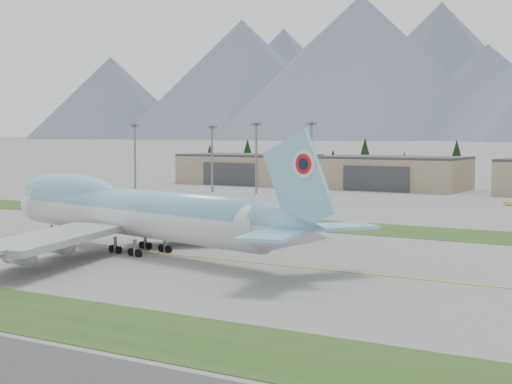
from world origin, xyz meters
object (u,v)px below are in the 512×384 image
Objects in this scene: boeing_747_freighter at (133,212)px; hangar_left at (249,169)px; hangar_center at (391,173)px; service_vehicle_a at (309,190)px; service_vehicle_b at (510,206)px.

boeing_747_freighter is 166.91m from hangar_left.
hangar_center is 28.19m from service_vehicle_a.
boeing_747_freighter is 151.44m from hangar_center.
hangar_left is 13.61× the size of service_vehicle_b.
hangar_center is (-17.28, 150.45, -0.81)m from boeing_747_freighter.
boeing_747_freighter is 138.93m from service_vehicle_a.
service_vehicle_a is (-38.92, 133.22, -6.19)m from boeing_747_freighter.
hangar_center is at bearing 0.00° from hangar_left.
boeing_747_freighter reaches higher than hangar_center.
hangar_left is 55.00m from hangar_center.
boeing_747_freighter is 1.49× the size of hangar_left.
hangar_center is at bearing 74.58° from service_vehicle_b.
hangar_left reaches higher than service_vehicle_a.
hangar_center is 13.61× the size of service_vehicle_b.
hangar_center is 63.44m from service_vehicle_b.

